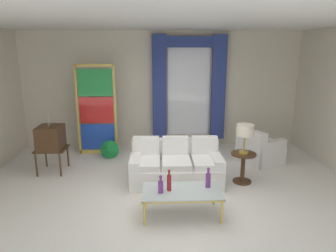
{
  "coord_description": "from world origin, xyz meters",
  "views": [
    {
      "loc": [
        -0.23,
        -5.02,
        2.53
      ],
      "look_at": [
        0.06,
        0.9,
        1.05
      ],
      "focal_mm": 32.84,
      "sensor_mm": 36.0,
      "label": 1
    }
  ],
  "objects_px": {
    "peacock_figurine": "(109,150)",
    "table_lamp_brass": "(245,131)",
    "couch_white_long": "(176,166)",
    "stained_glass_divider": "(97,112)",
    "coffee_table": "(182,192)",
    "bottle_crystal_tall": "(208,179)",
    "bottle_blue_decanter": "(169,182)",
    "vintage_tv": "(51,139)",
    "armchair_white": "(258,150)",
    "round_side_table": "(243,165)",
    "bottle_amber_squat": "(161,186)"
  },
  "relations": [
    {
      "from": "table_lamp_brass",
      "to": "couch_white_long",
      "type": "bearing_deg",
      "value": 174.23
    },
    {
      "from": "couch_white_long",
      "to": "bottle_crystal_tall",
      "type": "bearing_deg",
      "value": -70.31
    },
    {
      "from": "bottle_amber_squat",
      "to": "peacock_figurine",
      "type": "bearing_deg",
      "value": 113.56
    },
    {
      "from": "bottle_blue_decanter",
      "to": "bottle_amber_squat",
      "type": "relative_size",
      "value": 1.21
    },
    {
      "from": "bottle_blue_decanter",
      "to": "armchair_white",
      "type": "distance_m",
      "value": 3.11
    },
    {
      "from": "coffee_table",
      "to": "table_lamp_brass",
      "type": "relative_size",
      "value": 2.15
    },
    {
      "from": "peacock_figurine",
      "to": "bottle_blue_decanter",
      "type": "bearing_deg",
      "value": -63.42
    },
    {
      "from": "round_side_table",
      "to": "couch_white_long",
      "type": "bearing_deg",
      "value": 174.23
    },
    {
      "from": "armchair_white",
      "to": "table_lamp_brass",
      "type": "bearing_deg",
      "value": -122.19
    },
    {
      "from": "coffee_table",
      "to": "peacock_figurine",
      "type": "bearing_deg",
      "value": 119.86
    },
    {
      "from": "vintage_tv",
      "to": "armchair_white",
      "type": "xyz_separation_m",
      "value": [
        4.55,
        0.33,
        -0.44
      ]
    },
    {
      "from": "peacock_figurine",
      "to": "round_side_table",
      "type": "height_order",
      "value": "round_side_table"
    },
    {
      "from": "round_side_table",
      "to": "table_lamp_brass",
      "type": "distance_m",
      "value": 0.67
    },
    {
      "from": "couch_white_long",
      "to": "bottle_amber_squat",
      "type": "xyz_separation_m",
      "value": [
        -0.33,
        -1.35,
        0.22
      ]
    },
    {
      "from": "vintage_tv",
      "to": "armchair_white",
      "type": "distance_m",
      "value": 4.58
    },
    {
      "from": "bottle_crystal_tall",
      "to": "armchair_white",
      "type": "bearing_deg",
      "value": 53.92
    },
    {
      "from": "bottle_blue_decanter",
      "to": "stained_glass_divider",
      "type": "xyz_separation_m",
      "value": [
        -1.6,
        3.0,
        0.51
      ]
    },
    {
      "from": "bottle_crystal_tall",
      "to": "peacock_figurine",
      "type": "height_order",
      "value": "bottle_crystal_tall"
    },
    {
      "from": "stained_glass_divider",
      "to": "table_lamp_brass",
      "type": "height_order",
      "value": "stained_glass_divider"
    },
    {
      "from": "couch_white_long",
      "to": "bottle_crystal_tall",
      "type": "xyz_separation_m",
      "value": [
        0.42,
        -1.19,
        0.24
      ]
    },
    {
      "from": "coffee_table",
      "to": "bottle_amber_squat",
      "type": "xyz_separation_m",
      "value": [
        -0.33,
        -0.07,
        0.15
      ]
    },
    {
      "from": "bottle_crystal_tall",
      "to": "bottle_amber_squat",
      "type": "relative_size",
      "value": 1.15
    },
    {
      "from": "round_side_table",
      "to": "peacock_figurine",
      "type": "bearing_deg",
      "value": 152.81
    },
    {
      "from": "coffee_table",
      "to": "vintage_tv",
      "type": "distance_m",
      "value": 3.21
    },
    {
      "from": "bottle_blue_decanter",
      "to": "couch_white_long",
      "type": "bearing_deg",
      "value": 81.31
    },
    {
      "from": "couch_white_long",
      "to": "bottle_blue_decanter",
      "type": "distance_m",
      "value": 1.32
    },
    {
      "from": "stained_glass_divider",
      "to": "peacock_figurine",
      "type": "distance_m",
      "value": 0.99
    },
    {
      "from": "bottle_amber_squat",
      "to": "round_side_table",
      "type": "relative_size",
      "value": 0.48
    },
    {
      "from": "peacock_figurine",
      "to": "round_side_table",
      "type": "relative_size",
      "value": 1.01
    },
    {
      "from": "vintage_tv",
      "to": "round_side_table",
      "type": "xyz_separation_m",
      "value": [
        3.87,
        -0.74,
        -0.37
      ]
    },
    {
      "from": "peacock_figurine",
      "to": "table_lamp_brass",
      "type": "xyz_separation_m",
      "value": [
        2.78,
        -1.43,
        0.81
      ]
    },
    {
      "from": "bottle_amber_squat",
      "to": "table_lamp_brass",
      "type": "height_order",
      "value": "table_lamp_brass"
    },
    {
      "from": "bottle_blue_decanter",
      "to": "peacock_figurine",
      "type": "bearing_deg",
      "value": 116.58
    },
    {
      "from": "bottle_blue_decanter",
      "to": "peacock_figurine",
      "type": "relative_size",
      "value": 0.57
    },
    {
      "from": "bottle_blue_decanter",
      "to": "round_side_table",
      "type": "distance_m",
      "value": 1.89
    },
    {
      "from": "couch_white_long",
      "to": "coffee_table",
      "type": "relative_size",
      "value": 1.45
    },
    {
      "from": "stained_glass_divider",
      "to": "round_side_table",
      "type": "bearing_deg",
      "value": -30.94
    },
    {
      "from": "couch_white_long",
      "to": "peacock_figurine",
      "type": "relative_size",
      "value": 2.96
    },
    {
      "from": "bottle_crystal_tall",
      "to": "table_lamp_brass",
      "type": "distance_m",
      "value": 1.45
    },
    {
      "from": "armchair_white",
      "to": "coffee_table",
      "type": "bearing_deg",
      "value": -131.66
    },
    {
      "from": "couch_white_long",
      "to": "stained_glass_divider",
      "type": "relative_size",
      "value": 0.81
    },
    {
      "from": "stained_glass_divider",
      "to": "coffee_table",
      "type": "bearing_deg",
      "value": -59.14
    },
    {
      "from": "bottle_blue_decanter",
      "to": "table_lamp_brass",
      "type": "bearing_deg",
      "value": 37.5
    },
    {
      "from": "coffee_table",
      "to": "armchair_white",
      "type": "xyz_separation_m",
      "value": [
        1.98,
        2.22,
        -0.09
      ]
    },
    {
      "from": "bottle_amber_squat",
      "to": "stained_glass_divider",
      "type": "relative_size",
      "value": 0.13
    },
    {
      "from": "bottle_blue_decanter",
      "to": "bottle_crystal_tall",
      "type": "bearing_deg",
      "value": 8.43
    },
    {
      "from": "coffee_table",
      "to": "bottle_crystal_tall",
      "type": "bearing_deg",
      "value": 12.54
    },
    {
      "from": "bottle_blue_decanter",
      "to": "peacock_figurine",
      "type": "xyz_separation_m",
      "value": [
        -1.29,
        2.58,
        -0.33
      ]
    },
    {
      "from": "vintage_tv",
      "to": "round_side_table",
      "type": "relative_size",
      "value": 2.26
    },
    {
      "from": "couch_white_long",
      "to": "vintage_tv",
      "type": "height_order",
      "value": "vintage_tv"
    }
  ]
}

